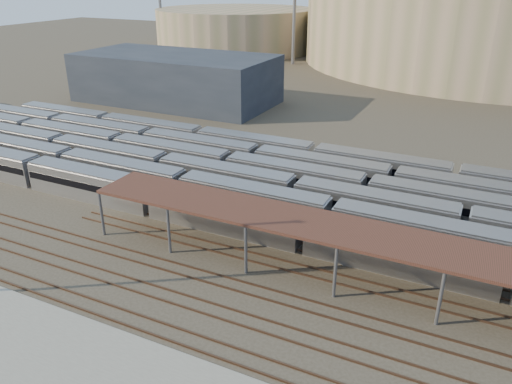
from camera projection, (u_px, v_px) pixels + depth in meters
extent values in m
plane|color=#383026|center=(158.00, 257.00, 49.55)|extent=(420.00, 420.00, 0.00)
cube|color=#B8B9BE|center=(153.00, 199.00, 57.95)|extent=(112.00, 2.90, 3.60)
cube|color=#B8B9BE|center=(183.00, 188.00, 60.83)|extent=(112.00, 2.90, 3.60)
cube|color=#B8B9BE|center=(295.00, 194.00, 59.13)|extent=(112.00, 2.90, 3.60)
cube|color=#B8B9BE|center=(228.00, 168.00, 67.07)|extent=(112.00, 2.90, 3.60)
cube|color=#B8B9BE|center=(256.00, 160.00, 69.66)|extent=(112.00, 2.90, 3.60)
cube|color=#B8B9BE|center=(314.00, 158.00, 70.35)|extent=(112.00, 2.90, 3.60)
cylinder|color=slate|center=(102.00, 214.00, 52.79)|extent=(0.30, 0.30, 5.00)
cylinder|color=slate|center=(134.00, 195.00, 57.23)|extent=(0.30, 0.30, 5.00)
cylinder|color=slate|center=(169.00, 231.00, 49.38)|extent=(0.30, 0.30, 5.00)
cylinder|color=slate|center=(198.00, 209.00, 53.82)|extent=(0.30, 0.30, 5.00)
cylinder|color=slate|center=(246.00, 250.00, 45.96)|extent=(0.30, 0.30, 5.00)
cylinder|color=slate|center=(270.00, 225.00, 50.40)|extent=(0.30, 0.30, 5.00)
cylinder|color=slate|center=(335.00, 272.00, 42.55)|extent=(0.30, 0.30, 5.00)
cylinder|color=slate|center=(353.00, 244.00, 46.99)|extent=(0.30, 0.30, 5.00)
cylinder|color=slate|center=(440.00, 299.00, 39.13)|extent=(0.30, 0.30, 5.00)
cylinder|color=slate|center=(448.00, 265.00, 43.57)|extent=(0.30, 0.30, 5.00)
cube|color=#321E14|center=(396.00, 242.00, 41.98)|extent=(60.00, 6.00, 0.30)
cube|color=#4C3323|center=(147.00, 265.00, 48.07)|extent=(170.00, 0.12, 0.18)
cube|color=#4C3323|center=(157.00, 257.00, 49.31)|extent=(170.00, 0.12, 0.18)
cube|color=#4C3323|center=(120.00, 286.00, 44.79)|extent=(170.00, 0.12, 0.18)
cube|color=#4C3323|center=(131.00, 278.00, 46.02)|extent=(170.00, 0.12, 0.18)
cube|color=#4C3323|center=(88.00, 311.00, 41.50)|extent=(170.00, 0.12, 0.18)
cube|color=#4C3323|center=(101.00, 302.00, 42.73)|extent=(170.00, 0.12, 0.18)
cylinder|color=#9E856B|center=(503.00, 15.00, 149.04)|extent=(116.00, 116.00, 28.00)
cylinder|color=#9E856B|center=(236.00, 29.00, 177.52)|extent=(56.00, 56.00, 14.00)
cube|color=#1E232D|center=(176.00, 78.00, 106.70)|extent=(42.00, 20.00, 10.00)
cylinder|color=slate|center=(295.00, 1.00, 144.65)|extent=(1.00, 1.00, 36.00)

